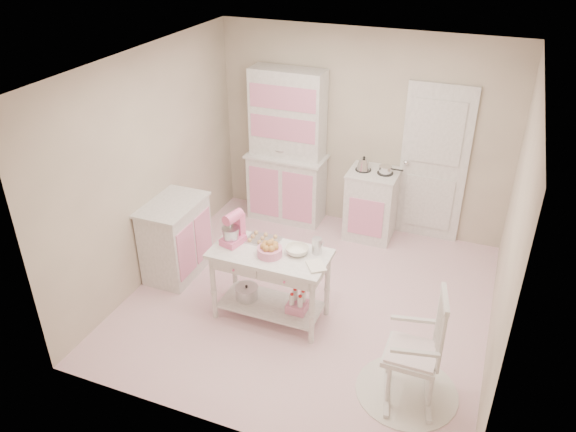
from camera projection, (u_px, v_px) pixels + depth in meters
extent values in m
plane|color=pink|center=(309.00, 299.00, 6.25)|extent=(3.80, 3.80, 0.00)
cube|color=white|center=(315.00, 65.00, 4.98)|extent=(3.80, 3.80, 0.04)
cube|color=beige|center=(361.00, 132.00, 7.15)|extent=(3.80, 0.04, 2.60)
cube|color=beige|center=(224.00, 306.00, 4.07)|extent=(3.80, 0.04, 2.60)
cube|color=beige|center=(150.00, 166.00, 6.22)|extent=(0.04, 3.80, 2.60)
cube|color=beige|center=(512.00, 231.00, 5.00)|extent=(0.04, 3.80, 2.60)
cube|color=white|center=(434.00, 164.00, 6.96)|extent=(0.82, 0.05, 2.04)
cube|color=white|center=(287.00, 148.00, 7.39)|extent=(1.06, 0.50, 2.08)
cube|color=white|center=(371.00, 204.00, 7.24)|extent=(0.62, 0.57, 0.92)
cube|color=white|center=(176.00, 238.00, 6.50)|extent=(0.54, 0.84, 0.92)
cylinder|color=white|center=(406.00, 391.00, 5.06)|extent=(0.92, 0.92, 0.01)
cube|color=white|center=(413.00, 345.00, 4.80)|extent=(0.62, 0.80, 1.10)
cube|color=white|center=(271.00, 285.00, 5.81)|extent=(1.20, 0.60, 0.80)
cube|color=pink|center=(232.00, 229.00, 5.68)|extent=(0.26, 0.32, 0.34)
cube|color=silver|center=(263.00, 240.00, 5.80)|extent=(0.34, 0.24, 0.02)
cylinder|color=pink|center=(270.00, 251.00, 5.54)|extent=(0.25, 0.25, 0.09)
imported|color=white|center=(297.00, 250.00, 5.58)|extent=(0.23, 0.23, 0.07)
cylinder|color=silver|center=(317.00, 246.00, 5.56)|extent=(0.10, 0.10, 0.17)
imported|color=white|center=(308.00, 267.00, 5.37)|extent=(0.25, 0.26, 0.02)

